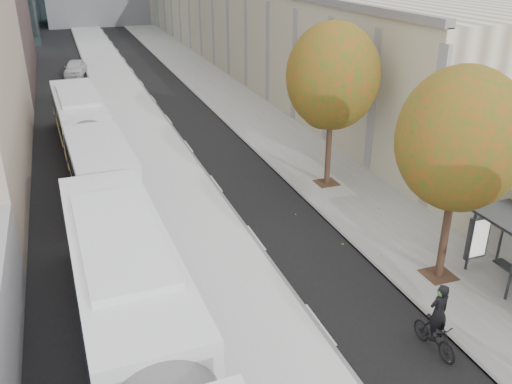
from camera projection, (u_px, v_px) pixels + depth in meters
name	position (u px, v px, depth m)	size (l,w,h in m)	color
bus_platform	(138.00, 126.00, 36.20)	(4.25, 150.00, 0.15)	silver
sidewalk	(251.00, 115.00, 38.69)	(4.75, 150.00, 0.08)	gray
building_tan	(260.00, 11.00, 65.45)	(18.00, 92.00, 8.00)	gray
tree_c	(460.00, 140.00, 17.52)	(4.20, 4.20, 7.28)	#2F2312
tree_d	(333.00, 76.00, 25.15)	(4.40, 4.40, 7.60)	#2F2312
bus_near	(154.00, 377.00, 12.66)	(3.41, 19.38, 3.22)	silver
bus_far	(87.00, 136.00, 29.32)	(3.35, 17.63, 2.92)	silver
cyclist	(436.00, 327.00, 15.73)	(0.69, 1.83, 2.31)	black
distant_car	(75.00, 68.00, 50.45)	(1.71, 4.25, 1.45)	silver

